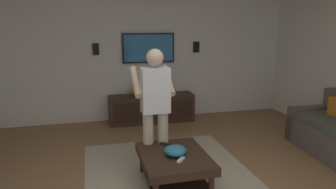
# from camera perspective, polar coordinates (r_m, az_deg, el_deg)

# --- Properties ---
(wall_back_tv) EXTENTS (0.10, 6.86, 2.70)m
(wall_back_tv) POSITION_cam_1_polar(r_m,az_deg,el_deg) (6.40, -7.17, 7.35)
(wall_back_tv) COLOR silver
(wall_back_tv) RESTS_ON ground
(area_rug) EXTENTS (2.61, 2.15, 0.01)m
(area_rug) POSITION_cam_1_polar(r_m,az_deg,el_deg) (4.20, 0.35, -14.69)
(area_rug) COLOR tan
(area_rug) RESTS_ON ground
(coffee_table) EXTENTS (1.00, 0.80, 0.40)m
(coffee_table) POSITION_cam_1_polar(r_m,az_deg,el_deg) (3.90, 1.11, -12.23)
(coffee_table) COLOR #332116
(coffee_table) RESTS_ON ground
(media_console) EXTENTS (0.45, 1.70, 0.55)m
(media_console) POSITION_cam_1_polar(r_m,az_deg,el_deg) (6.33, -3.02, -2.52)
(media_console) COLOR #332116
(media_console) RESTS_ON ground
(tv) EXTENTS (0.05, 1.05, 0.59)m
(tv) POSITION_cam_1_polar(r_m,az_deg,el_deg) (6.36, -3.57, 8.45)
(tv) COLOR black
(person_standing) EXTENTS (0.54, 0.54, 1.64)m
(person_standing) POSITION_cam_1_polar(r_m,az_deg,el_deg) (4.07, -2.38, -1.62)
(person_standing) COLOR #C6B793
(person_standing) RESTS_ON ground
(bowl) EXTENTS (0.27, 0.27, 0.12)m
(bowl) POSITION_cam_1_polar(r_m,az_deg,el_deg) (3.81, 1.34, -10.18)
(bowl) COLOR teal
(bowl) RESTS_ON coffee_table
(remote_white) EXTENTS (0.14, 0.13, 0.02)m
(remote_white) POSITION_cam_1_polar(r_m,az_deg,el_deg) (3.69, 2.39, -11.77)
(remote_white) COLOR white
(remote_white) RESTS_ON coffee_table
(remote_black) EXTENTS (0.14, 0.14, 0.02)m
(remote_black) POSITION_cam_1_polar(r_m,az_deg,el_deg) (4.13, -0.36, -9.02)
(remote_black) COLOR black
(remote_black) RESTS_ON coffee_table
(vase_round) EXTENTS (0.22, 0.22, 0.22)m
(vase_round) POSITION_cam_1_polar(r_m,az_deg,el_deg) (6.22, -5.82, 0.81)
(vase_round) COLOR gold
(vase_round) RESTS_ON media_console
(wall_speaker_left) EXTENTS (0.06, 0.12, 0.22)m
(wall_speaker_left) POSITION_cam_1_polar(r_m,az_deg,el_deg) (6.64, 5.17, 8.61)
(wall_speaker_left) COLOR black
(wall_speaker_right) EXTENTS (0.06, 0.12, 0.22)m
(wall_speaker_right) POSITION_cam_1_polar(r_m,az_deg,el_deg) (6.26, -13.01, 8.04)
(wall_speaker_right) COLOR black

